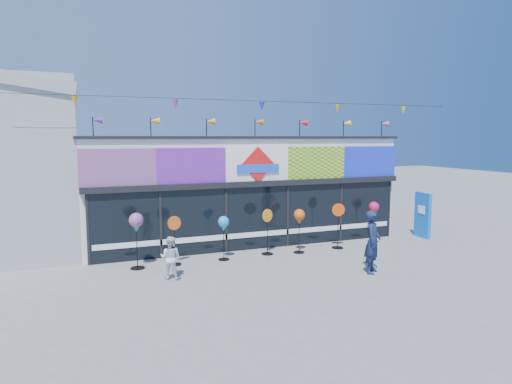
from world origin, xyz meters
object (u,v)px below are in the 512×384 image
adult_man (373,242)px  child (170,258)px  spinner_1 (175,239)px  spinner_6 (374,210)px  spinner_3 (267,231)px  spinner_4 (299,218)px  blue_sign (423,215)px  spinner_5 (338,225)px  spinner_2 (224,225)px  spinner_0 (136,224)px

adult_man → child: adult_man is taller
spinner_1 → spinner_6: spinner_1 is taller
spinner_3 → spinner_4: bearing=-10.2°
blue_sign → spinner_5: 4.18m
spinner_1 → spinner_2: bearing=0.2°
child → spinner_2: bearing=-115.9°
spinner_1 → spinner_6: (7.86, 0.39, 0.43)m
spinner_0 → spinner_2: spinner_0 is taller
spinner_2 → spinner_5: 4.39m
child → spinner_3: bearing=-127.6°
blue_sign → spinner_1: blue_sign is taller
adult_man → child: bearing=120.6°
child → adult_man: bearing=-166.0°
spinner_1 → spinner_4: bearing=-0.9°
blue_sign → spinner_6: size_ratio=1.16×
spinner_2 → spinner_5: spinner_5 is taller
spinner_0 → adult_man: adult_man is taller
adult_man → spinner_4: bearing=64.5°
spinner_2 → spinner_5: (4.38, -0.01, -0.30)m
spinner_5 → spinner_0: bearing=179.8°
spinner_0 → spinner_6: size_ratio=1.11×
spinner_3 → spinner_4: 1.22m
spinner_1 → spinner_4: size_ratio=1.01×
blue_sign → child: bearing=-166.0°
spinner_2 → spinner_5: size_ratio=0.89×
spinner_0 → child: (0.76, -1.39, -0.78)m
blue_sign → spinner_5: (-4.16, -0.31, -0.04)m
spinner_1 → spinner_2: size_ratio=1.07×
spinner_0 → spinner_6: bearing=2.4°
spinner_1 → adult_man: (5.35, -3.03, 0.11)m
spinner_6 → spinner_3: bearing=-176.7°
blue_sign → spinner_4: (-5.79, -0.38, 0.32)m
spinner_0 → spinner_3: spinner_0 is taller
adult_man → child: (-5.75, 1.66, -0.33)m
adult_man → spinner_6: bearing=10.3°
blue_sign → spinner_6: bearing=-177.1°
spinner_3 → spinner_6: size_ratio=1.01×
blue_sign → spinner_2: size_ratio=1.24×
spinner_3 → spinner_5: (2.75, -0.14, 0.04)m
spinner_0 → spinner_5: 7.21m
blue_sign → spinner_5: blue_sign is taller
spinner_6 → adult_man: bearing=-126.3°
spinner_1 → spinner_4: 4.41m
spinner_1 → spinner_3: size_ratio=0.99×
spinner_2 → spinner_3: bearing=4.4°
spinner_0 → child: bearing=-61.3°
spinner_1 → spinner_5: (6.02, -0.00, 0.04)m
blue_sign → spinner_0: size_ratio=1.05×
spinner_2 → spinner_4: 2.76m
spinner_3 → spinner_1: bearing=-177.7°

